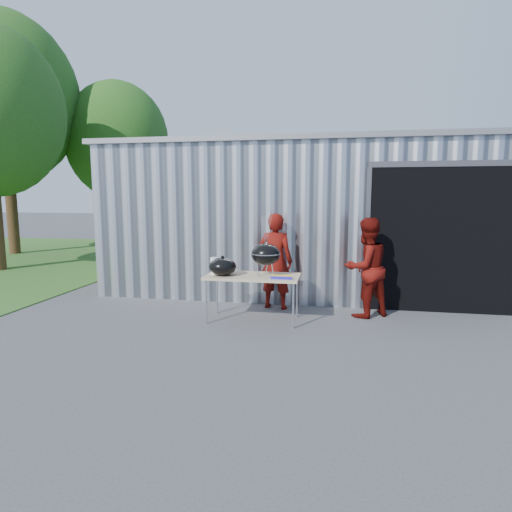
% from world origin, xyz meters
% --- Properties ---
extents(ground, '(80.00, 80.00, 0.00)m').
position_xyz_m(ground, '(0.00, 0.00, 0.00)').
color(ground, '#424245').
extents(building, '(8.20, 6.20, 3.10)m').
position_xyz_m(building, '(0.92, 4.59, 1.54)').
color(building, silver).
rests_on(building, ground).
extents(grass_patch, '(10.00, 12.00, 0.02)m').
position_xyz_m(grass_patch, '(-9.00, 6.00, 0.01)').
color(grass_patch, '#2D591E').
rests_on(grass_patch, ground).
extents(tree_mid, '(4.86, 4.86, 8.04)m').
position_xyz_m(tree_mid, '(-9.50, 7.00, 5.24)').
color(tree_mid, '#442D19').
rests_on(tree_mid, ground).
extents(tree_far, '(3.72, 3.72, 6.17)m').
position_xyz_m(tree_far, '(-6.50, 9.00, 4.01)').
color(tree_far, '#442D19').
rests_on(tree_far, ground).
extents(folding_table, '(1.50, 0.75, 0.75)m').
position_xyz_m(folding_table, '(0.21, 0.61, 0.71)').
color(folding_table, tan).
rests_on(folding_table, ground).
extents(kettle_grill, '(0.47, 0.47, 0.95)m').
position_xyz_m(kettle_grill, '(0.42, 0.62, 1.16)').
color(kettle_grill, black).
rests_on(kettle_grill, folding_table).
extents(grill_lid, '(0.44, 0.44, 0.32)m').
position_xyz_m(grill_lid, '(-0.26, 0.51, 0.89)').
color(grill_lid, black).
rests_on(grill_lid, folding_table).
extents(paper_towels, '(0.12, 0.12, 0.28)m').
position_xyz_m(paper_towels, '(-0.41, 0.56, 0.89)').
color(paper_towels, white).
rests_on(paper_towels, folding_table).
extents(white_tub, '(0.20, 0.15, 0.10)m').
position_xyz_m(white_tub, '(-0.34, 0.84, 0.80)').
color(white_tub, white).
rests_on(white_tub, folding_table).
extents(foil_box, '(0.32, 0.06, 0.06)m').
position_xyz_m(foil_box, '(0.71, 0.36, 0.78)').
color(foil_box, '#231CB8').
rests_on(foil_box, folding_table).
extents(person_cook, '(0.68, 0.50, 1.72)m').
position_xyz_m(person_cook, '(0.47, 1.44, 0.86)').
color(person_cook, '#570C08').
rests_on(person_cook, ground).
extents(person_bystander, '(1.02, 0.98, 1.66)m').
position_xyz_m(person_bystander, '(2.02, 1.20, 0.83)').
color(person_bystander, '#570C08').
rests_on(person_bystander, ground).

